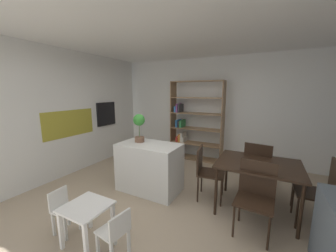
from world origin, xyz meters
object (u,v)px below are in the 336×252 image
child_chair_left (63,208)px  dining_chair_island_side (206,168)px  kitchen_island (150,167)px  open_bookshelf (192,124)px  dining_chair_window_side (324,188)px  dining_table (258,168)px  dining_chair_far (258,165)px  child_chair_right (116,232)px  dining_chair_near (256,191)px  built_in_oven (106,114)px  child_table (87,213)px  potted_plant_on_island (139,124)px

child_chair_left → dining_chair_island_side: (1.39, 1.66, 0.21)m
kitchen_island → child_chair_left: (-0.39, -1.45, -0.11)m
open_bookshelf → dining_chair_window_side: size_ratio=2.21×
child_chair_left → dining_table: dining_table is taller
child_chair_left → dining_chair_far: 3.07m
child_chair_right → dining_table: dining_table is taller
open_bookshelf → child_chair_left: 3.56m
child_chair_left → dining_chair_near: dining_chair_near is taller
built_in_oven → child_table: built_in_oven is taller
potted_plant_on_island → dining_chair_window_side: potted_plant_on_island is taller
child_chair_right → dining_chair_near: size_ratio=0.62×
dining_table → dining_chair_near: (0.01, -0.48, -0.15)m
open_bookshelf → dining_chair_island_side: bearing=-62.7°
child_table → dining_chair_island_side: bearing=60.2°
child_chair_left → dining_chair_island_side: size_ratio=0.65×
child_chair_right → dining_chair_window_side: 2.70m
kitchen_island → dining_chair_near: size_ratio=1.20×
built_in_oven → dining_chair_island_side: 3.12m
child_chair_right → open_bookshelf: bearing=-165.3°
dining_chair_far → open_bookshelf: bearing=-29.6°
built_in_oven → dining_chair_window_side: built_in_oven is taller
kitchen_island → dining_chair_window_side: bearing=4.9°
potted_plant_on_island → dining_chair_near: potted_plant_on_island is taller
open_bookshelf → dining_chair_window_side: bearing=-35.2°
potted_plant_on_island → child_chair_left: (-0.14, -1.51, -0.89)m
child_table → child_chair_right: 0.46m
kitchen_island → open_bookshelf: size_ratio=0.54×
child_chair_left → dining_chair_far: dining_chair_far is taller
child_table → dining_chair_island_side: (0.95, 1.66, 0.13)m
dining_chair_window_side → open_bookshelf: bearing=-127.7°
kitchen_island → child_chair_right: (0.51, -1.45, -0.11)m
dining_chair_far → dining_chair_window_side: size_ratio=1.02×
dining_table → dining_chair_window_side: size_ratio=1.23×
dining_table → dining_chair_window_side: (0.81, 0.00, -0.14)m
kitchen_island → child_chair_left: 1.51m
dining_chair_near → dining_chair_window_side: (0.80, 0.48, 0.01)m
child_table → child_chair_left: (-0.45, -0.00, -0.08)m
kitchen_island → dining_table: kitchen_island is taller
potted_plant_on_island → child_chair_right: bearing=-63.3°
kitchen_island → dining_chair_window_side: (2.61, 0.22, 0.12)m
child_chair_left → dining_chair_window_side: dining_chair_window_side is taller
built_in_oven → kitchen_island: (1.95, -0.92, -0.80)m
built_in_oven → child_chair_left: 2.98m
open_bookshelf → dining_chair_far: size_ratio=2.17×
kitchen_island → child_table: size_ratio=2.23×
built_in_oven → potted_plant_on_island: built_in_oven is taller
dining_chair_near → kitchen_island: bearing=175.6°
potted_plant_on_island → dining_chair_near: size_ratio=0.57×
kitchen_island → dining_table: size_ratio=0.96×
built_in_oven → dining_chair_window_side: (4.56, -0.69, -0.68)m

